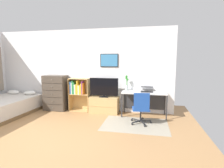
{
  "coord_description": "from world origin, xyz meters",
  "views": [
    {
      "loc": [
        2.25,
        -3.15,
        1.66
      ],
      "look_at": [
        1.28,
        1.5,
        1.03
      ],
      "focal_mm": 27.94,
      "sensor_mm": 36.0,
      "label": 1
    }
  ],
  "objects": [
    {
      "name": "desk",
      "position": [
        2.14,
        2.16,
        0.6
      ],
      "size": [
        1.33,
        0.59,
        0.74
      ],
      "color": "silver",
      "rests_on": "ground_plane"
    },
    {
      "name": "laptop",
      "position": [
        2.22,
        2.18,
        0.8
      ],
      "size": [
        0.38,
        0.41,
        0.16
      ],
      "rotation": [
        0.0,
        0.0,
        0.03
      ],
      "color": "#333338",
      "rests_on": "desk"
    },
    {
      "name": "wall_back_with_posters",
      "position": [
        0.01,
        2.43,
        1.35
      ],
      "size": [
        6.12,
        0.09,
        2.7
      ],
      "color": "white",
      "rests_on": "ground_plane"
    },
    {
      "name": "area_rug",
      "position": [
        1.94,
        1.28,
        0.0
      ],
      "size": [
        1.7,
        1.2,
        0.01
      ],
      "primitive_type": "cube",
      "color": "#9E937F",
      "rests_on": "ground_plane"
    },
    {
      "name": "bed",
      "position": [
        -2.12,
        1.42,
        0.26
      ],
      "size": [
        1.52,
        1.93,
        0.63
      ],
      "rotation": [
        0.0,
        0.0,
        -0.02
      ],
      "color": "brown",
      "rests_on": "ground_plane"
    },
    {
      "name": "bookshelf",
      "position": [
        -0.03,
        2.21,
        0.66
      ],
      "size": [
        0.68,
        0.3,
        1.09
      ],
      "color": "tan",
      "rests_on": "ground_plane"
    },
    {
      "name": "office_chair",
      "position": [
        2.09,
        1.33,
        0.46
      ],
      "size": [
        0.57,
        0.58,
        0.86
      ],
      "rotation": [
        0.0,
        0.0,
        0.13
      ],
      "color": "#232326",
      "rests_on": "ground_plane"
    },
    {
      "name": "wine_glass",
      "position": [
        1.74,
        2.05,
        0.87
      ],
      "size": [
        0.07,
        0.07,
        0.18
      ],
      "color": "silver",
      "rests_on": "desk"
    },
    {
      "name": "television",
      "position": [
        0.87,
        2.15,
        0.82
      ],
      "size": [
        0.92,
        0.16,
        0.62
      ],
      "color": "black",
      "rests_on": "tv_stand"
    },
    {
      "name": "bamboo_vase",
      "position": [
        1.59,
        2.27,
        0.96
      ],
      "size": [
        0.1,
        0.1,
        0.48
      ],
      "color": "silver",
      "rests_on": "desk"
    },
    {
      "name": "dresser",
      "position": [
        -0.82,
        2.15,
        0.59
      ],
      "size": [
        0.77,
        0.46,
        1.18
      ],
      "color": "#4C4238",
      "rests_on": "ground_plane"
    },
    {
      "name": "computer_mouse",
      "position": [
        2.49,
        2.03,
        0.76
      ],
      "size": [
        0.06,
        0.1,
        0.03
      ],
      "primitive_type": "ellipsoid",
      "color": "silver",
      "rests_on": "desk"
    },
    {
      "name": "ground_plane",
      "position": [
        0.0,
        0.0,
        0.0
      ],
      "size": [
        7.2,
        7.2,
        0.0
      ],
      "primitive_type": "plane",
      "color": "#A87A4C"
    },
    {
      "name": "tv_stand",
      "position": [
        0.87,
        2.17,
        0.26
      ],
      "size": [
        0.93,
        0.41,
        0.51
      ],
      "color": "tan",
      "rests_on": "ground_plane"
    }
  ]
}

